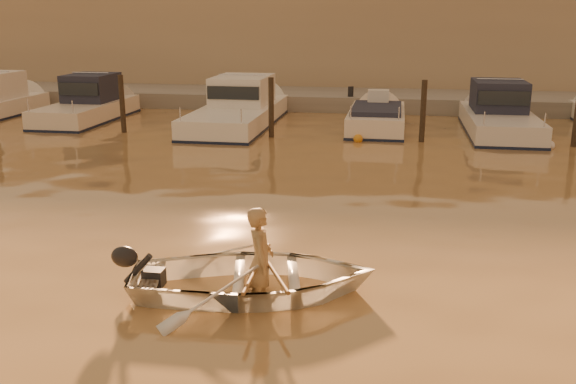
% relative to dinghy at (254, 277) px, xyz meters
% --- Properties ---
extents(ground_plane, '(160.00, 160.00, 0.00)m').
position_rel_dinghy_xyz_m(ground_plane, '(-1.98, -1.39, -0.26)').
color(ground_plane, olive).
rests_on(ground_plane, ground).
extents(dinghy, '(4.11, 3.30, 0.75)m').
position_rel_dinghy_xyz_m(dinghy, '(0.00, 0.00, 0.00)').
color(dinghy, silver).
rests_on(dinghy, ground_plane).
extents(person, '(0.51, 0.67, 1.64)m').
position_rel_dinghy_xyz_m(person, '(0.10, 0.02, 0.26)').
color(person, '#99784C').
rests_on(person, dinghy).
extents(outboard_motor, '(0.96, 0.58, 0.70)m').
position_rel_dinghy_xyz_m(outboard_motor, '(-1.47, -0.31, 0.02)').
color(outboard_motor, black).
rests_on(outboard_motor, dinghy).
extents(oar_port, '(0.91, 1.94, 0.13)m').
position_rel_dinghy_xyz_m(oar_port, '(0.24, 0.05, 0.16)').
color(oar_port, olive).
rests_on(oar_port, dinghy).
extents(oar_starboard, '(0.13, 2.10, 0.13)m').
position_rel_dinghy_xyz_m(oar_starboard, '(0.05, 0.01, 0.16)').
color(oar_starboard, brown).
rests_on(oar_starboard, dinghy).
extents(moored_boat_1, '(2.10, 6.30, 1.75)m').
position_rel_dinghy_xyz_m(moored_boat_1, '(-9.96, 14.61, 0.37)').
color(moored_boat_1, beige).
rests_on(moored_boat_1, ground_plane).
extents(moored_boat_2, '(2.52, 8.36, 1.75)m').
position_rel_dinghy_xyz_m(moored_boat_2, '(-3.88, 14.61, 0.37)').
color(moored_boat_2, white).
rests_on(moored_boat_2, ground_plane).
extents(moored_boat_3, '(1.95, 5.66, 0.95)m').
position_rel_dinghy_xyz_m(moored_boat_3, '(1.27, 14.61, -0.03)').
color(moored_boat_3, '#EEDDC7').
rests_on(moored_boat_3, ground_plane).
extents(moored_boat_4, '(2.23, 6.87, 1.75)m').
position_rel_dinghy_xyz_m(moored_boat_4, '(5.54, 14.61, 0.37)').
color(moored_boat_4, silver).
rests_on(moored_boat_4, ground_plane).
extents(piling_1, '(0.18, 0.18, 2.20)m').
position_rel_dinghy_xyz_m(piling_1, '(-7.48, 12.41, 0.64)').
color(piling_1, '#2D2319').
rests_on(piling_1, ground_plane).
extents(piling_2, '(0.18, 0.18, 2.20)m').
position_rel_dinghy_xyz_m(piling_2, '(-2.18, 12.41, 0.64)').
color(piling_2, '#2D2319').
rests_on(piling_2, ground_plane).
extents(piling_3, '(0.18, 0.18, 2.20)m').
position_rel_dinghy_xyz_m(piling_3, '(2.82, 12.41, 0.64)').
color(piling_3, '#2D2319').
rests_on(piling_3, ground_plane).
extents(fender_b, '(0.30, 0.30, 0.30)m').
position_rel_dinghy_xyz_m(fender_b, '(-9.20, 12.05, -0.16)').
color(fender_b, red).
rests_on(fender_b, ground_plane).
extents(fender_c, '(0.30, 0.30, 0.30)m').
position_rel_dinghy_xyz_m(fender_c, '(-4.87, 11.54, -0.16)').
color(fender_c, silver).
rests_on(fender_c, ground_plane).
extents(fender_d, '(0.30, 0.30, 0.30)m').
position_rel_dinghy_xyz_m(fender_d, '(0.77, 12.04, -0.16)').
color(fender_d, orange).
rests_on(fender_d, ground_plane).
extents(fender_e, '(0.30, 0.30, 0.30)m').
position_rel_dinghy_xyz_m(fender_e, '(6.71, 11.95, -0.16)').
color(fender_e, silver).
rests_on(fender_e, ground_plane).
extents(quay, '(52.00, 4.00, 1.00)m').
position_rel_dinghy_xyz_m(quay, '(-1.98, 20.11, -0.11)').
color(quay, gray).
rests_on(quay, ground_plane).
extents(waterfront_building, '(46.00, 7.00, 4.80)m').
position_rel_dinghy_xyz_m(waterfront_building, '(-1.98, 25.61, 2.14)').
color(waterfront_building, '#9E8466').
rests_on(waterfront_building, quay).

